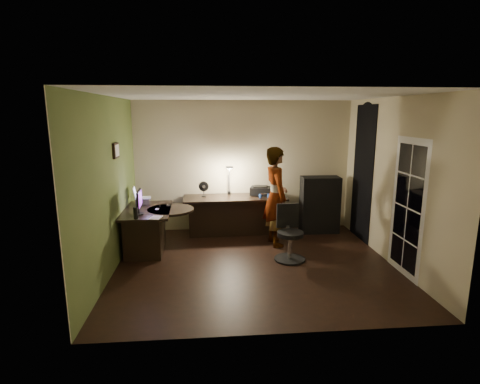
{
  "coord_description": "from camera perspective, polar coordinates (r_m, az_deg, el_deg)",
  "views": [
    {
      "loc": [
        -0.75,
        -5.75,
        2.44
      ],
      "look_at": [
        -0.15,
        1.05,
        1.0
      ],
      "focal_mm": 28.0,
      "sensor_mm": 36.0,
      "label": 1
    }
  ],
  "objects": [
    {
      "name": "wall_right",
      "position": [
        6.58,
        22.24,
        1.48
      ],
      "size": [
        0.01,
        4.0,
        2.7
      ],
      "primitive_type": "cube",
      "color": "#BDB089",
      "rests_on": "floor"
    },
    {
      "name": "ceiling",
      "position": [
        5.8,
        2.46,
        14.52
      ],
      "size": [
        4.5,
        4.0,
        0.01
      ],
      "primitive_type": "cube",
      "color": "silver",
      "rests_on": "floor"
    },
    {
      "name": "desk_lamp",
      "position": [
        7.7,
        -1.7,
        2.03
      ],
      "size": [
        0.24,
        0.33,
        0.65
      ],
      "primitive_type": "cube",
      "rotation": [
        0.0,
        0.0,
        -0.3
      ],
      "color": "black",
      "rests_on": "desk_right"
    },
    {
      "name": "green_wall_overlay",
      "position": [
        6.04,
        -19.25,
        0.83
      ],
      "size": [
        0.0,
        4.0,
        2.7
      ],
      "primitive_type": "cube",
      "color": "#4F632C",
      "rests_on": "floor"
    },
    {
      "name": "desk_right",
      "position": [
        7.68,
        -0.78,
        -3.57
      ],
      "size": [
        2.1,
        0.79,
        0.78
      ],
      "primitive_type": "cube",
      "rotation": [
        0.0,
        0.0,
        0.03
      ],
      "color": "black",
      "rests_on": "floor"
    },
    {
      "name": "headphones",
      "position": [
        7.42,
        3.74,
        -0.53
      ],
      "size": [
        0.23,
        0.14,
        0.1
      ],
      "primitive_type": "cube",
      "rotation": [
        0.0,
        0.0,
        0.25
      ],
      "color": "navy",
      "rests_on": "desk_right"
    },
    {
      "name": "monitor",
      "position": [
        6.48,
        -15.25,
        -2.02
      ],
      "size": [
        0.11,
        0.44,
        0.29
      ],
      "primitive_type": "cube",
      "rotation": [
        0.0,
        0.0,
        0.05
      ],
      "color": "black",
      "rests_on": "desk_left"
    },
    {
      "name": "desk_fan",
      "position": [
        7.57,
        -5.56,
        0.49
      ],
      "size": [
        0.21,
        0.13,
        0.31
      ],
      "primitive_type": "cube",
      "rotation": [
        0.0,
        0.0,
        0.11
      ],
      "color": "black",
      "rests_on": "desk_right"
    },
    {
      "name": "desk_left",
      "position": [
        6.94,
        -13.83,
        -5.66
      ],
      "size": [
        0.86,
        1.36,
        0.77
      ],
      "primitive_type": "cube",
      "rotation": [
        0.0,
        0.0,
        0.03
      ],
      "color": "black",
      "rests_on": "floor"
    },
    {
      "name": "floor",
      "position": [
        6.29,
        2.24,
        -10.97
      ],
      "size": [
        4.5,
        4.0,
        0.01
      ],
      "primitive_type": "cube",
      "color": "black",
      "rests_on": "ground"
    },
    {
      "name": "printer",
      "position": [
        7.7,
        3.13,
        0.24
      ],
      "size": [
        0.47,
        0.41,
        0.18
      ],
      "primitive_type": "cube",
      "rotation": [
        0.0,
        0.0,
        -0.26
      ],
      "color": "black",
      "rests_on": "desk_right"
    },
    {
      "name": "wall_back",
      "position": [
        7.86,
        0.48,
        3.95
      ],
      "size": [
        4.5,
        0.01,
        2.7
      ],
      "primitive_type": "cube",
      "color": "#BDB089",
      "rests_on": "floor"
    },
    {
      "name": "speaker",
      "position": [
        6.21,
        -15.6,
        -3.1
      ],
      "size": [
        0.09,
        0.09,
        0.2
      ],
      "primitive_type": "cylinder",
      "rotation": [
        0.0,
        0.0,
        -0.26
      ],
      "color": "black",
      "rests_on": "desk_left"
    },
    {
      "name": "framed_picture",
      "position": [
        6.4,
        -18.41,
        6.01
      ],
      "size": [
        0.04,
        0.3,
        0.25
      ],
      "primitive_type": "cube",
      "color": "black",
      "rests_on": "wall_left"
    },
    {
      "name": "office_chair",
      "position": [
        6.35,
        7.68,
        -6.3
      ],
      "size": [
        0.54,
        0.54,
        0.93
      ],
      "primitive_type": "cube",
      "rotation": [
        0.0,
        0.0,
        0.04
      ],
      "color": "black",
      "rests_on": "floor"
    },
    {
      "name": "wall_front",
      "position": [
        3.97,
        6.04,
        -4.12
      ],
      "size": [
        4.5,
        0.01,
        2.7
      ],
      "primitive_type": "cube",
      "color": "#BDB089",
      "rests_on": "floor"
    },
    {
      "name": "pen",
      "position": [
        6.94,
        -12.1,
        -2.14
      ],
      "size": [
        0.03,
        0.15,
        0.01
      ],
      "primitive_type": "cube",
      "rotation": [
        0.0,
        0.0,
        0.15
      ],
      "color": "black",
      "rests_on": "desk_left"
    },
    {
      "name": "laptop_stand",
      "position": [
        7.21,
        -14.55,
        -1.34
      ],
      "size": [
        0.26,
        0.21,
        0.11
      ],
      "primitive_type": "cube",
      "rotation": [
        0.0,
        0.0,
        0.0
      ],
      "color": "silver",
      "rests_on": "desk_left"
    },
    {
      "name": "arched_doorway",
      "position": [
        7.6,
        18.2,
        2.69
      ],
      "size": [
        0.01,
        0.9,
        2.6
      ],
      "primitive_type": "cube",
      "color": "black",
      "rests_on": "floor"
    },
    {
      "name": "notepad",
      "position": [
        6.21,
        -12.71,
        -3.83
      ],
      "size": [
        0.21,
        0.26,
        0.01
      ],
      "primitive_type": "cube",
      "rotation": [
        0.0,
        0.0,
        -0.22
      ],
      "color": "silver",
      "rests_on": "desk_left"
    },
    {
      "name": "person",
      "position": [
        6.97,
        5.47,
        -0.7
      ],
      "size": [
        0.54,
        0.72,
        1.85
      ],
      "primitive_type": "imported",
      "rotation": [
        0.0,
        0.0,
        1.73
      ],
      "color": "#D8A88C",
      "rests_on": "floor"
    },
    {
      "name": "laptop",
      "position": [
        7.17,
        -14.62,
        -0.09
      ],
      "size": [
        0.34,
        0.32,
        0.21
      ],
      "primitive_type": "cube",
      "rotation": [
        0.0,
        0.0,
        0.13
      ],
      "color": "silver",
      "rests_on": "laptop_stand"
    },
    {
      "name": "phone",
      "position": [
        6.99,
        -10.85,
        -1.99
      ],
      "size": [
        0.09,
        0.14,
        0.01
      ],
      "primitive_type": "cube",
      "rotation": [
        0.0,
        0.0,
        0.12
      ],
      "color": "black",
      "rests_on": "desk_left"
    },
    {
      "name": "cabinet",
      "position": [
        7.93,
        12.04,
        -1.89
      ],
      "size": [
        0.79,
        0.41,
        1.17
      ],
      "primitive_type": "cube",
      "rotation": [
        0.0,
        0.0,
        -0.02
      ],
      "color": "black",
      "rests_on": "floor"
    },
    {
      "name": "french_door",
      "position": [
        6.15,
        24.17,
        -2.22
      ],
      "size": [
        0.02,
        0.92,
        2.1
      ],
      "primitive_type": "cube",
      "color": "white",
      "rests_on": "floor"
    },
    {
      "name": "wall_left",
      "position": [
        6.04,
        -19.39,
        0.83
      ],
      "size": [
        0.01,
        4.0,
        2.7
      ],
      "primitive_type": "cube",
      "color": "#BDB089",
      "rests_on": "floor"
    },
    {
      "name": "mouse",
      "position": [
        6.69,
        -12.52,
        -2.59
      ],
      "size": [
        0.08,
        0.1,
        0.03
      ],
      "primitive_type": "ellipsoid",
      "rotation": [
        0.0,
        0.0,
        0.34
      ],
      "color": "silver",
      "rests_on": "desk_left"
    }
  ]
}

